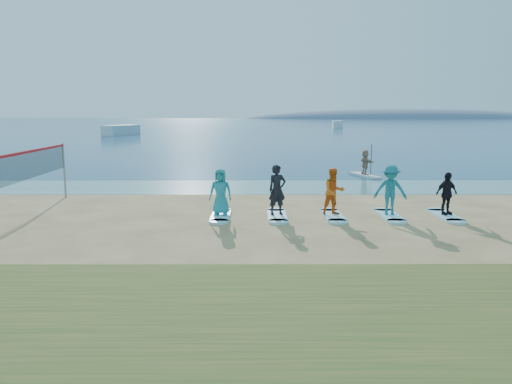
{
  "coord_description": "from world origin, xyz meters",
  "views": [
    {
      "loc": [
        -0.83,
        -15.48,
        3.91
      ],
      "look_at": [
        -0.77,
        2.0,
        1.1
      ],
      "focal_mm": 35.0,
      "sensor_mm": 36.0,
      "label": 1
    }
  ],
  "objects_px": {
    "paddleboard": "(365,175)",
    "surfboard_3": "(389,216)",
    "boat_offshore_b": "(337,128)",
    "surfboard_1": "(277,216)",
    "student_1": "(277,190)",
    "boat_offshore_a": "(121,135)",
    "surfboard_4": "(445,216)",
    "surfboard_0": "(221,216)",
    "student_0": "(221,192)",
    "student_2": "(334,192)",
    "student_4": "(447,193)",
    "paddleboarder": "(365,162)",
    "student_3": "(390,190)",
    "volleyball_net": "(22,167)",
    "surfboard_2": "(333,216)"
  },
  "relations": [
    {
      "from": "paddleboard",
      "to": "surfboard_2",
      "type": "distance_m",
      "value": 12.59
    },
    {
      "from": "volleyball_net",
      "to": "surfboard_0",
      "type": "height_order",
      "value": "volleyball_net"
    },
    {
      "from": "student_2",
      "to": "boat_offshore_b",
      "type": "bearing_deg",
      "value": 65.9
    },
    {
      "from": "boat_offshore_a",
      "to": "surfboard_3",
      "type": "bearing_deg",
      "value": -47.2
    },
    {
      "from": "surfboard_1",
      "to": "surfboard_2",
      "type": "xyz_separation_m",
      "value": [
        2.12,
        0.0,
        0.0
      ]
    },
    {
      "from": "surfboard_0",
      "to": "student_2",
      "type": "height_order",
      "value": "student_2"
    },
    {
      "from": "paddleboarder",
      "to": "student_0",
      "type": "xyz_separation_m",
      "value": [
        -8.07,
        -11.99,
        0.09
      ]
    },
    {
      "from": "boat_offshore_a",
      "to": "student_0",
      "type": "xyz_separation_m",
      "value": [
        21.49,
        -67.4,
        0.96
      ]
    },
    {
      "from": "volleyball_net",
      "to": "surfboard_4",
      "type": "distance_m",
      "value": 15.88
    },
    {
      "from": "surfboard_0",
      "to": "student_1",
      "type": "distance_m",
      "value": 2.34
    },
    {
      "from": "boat_offshore_a",
      "to": "surfboard_4",
      "type": "height_order",
      "value": "boat_offshore_a"
    },
    {
      "from": "boat_offshore_a",
      "to": "surfboard_4",
      "type": "bearing_deg",
      "value": -45.68
    },
    {
      "from": "volleyball_net",
      "to": "paddleboard",
      "type": "distance_m",
      "value": 19.66
    },
    {
      "from": "surfboard_4",
      "to": "student_4",
      "type": "relative_size",
      "value": 1.37
    },
    {
      "from": "boat_offshore_a",
      "to": "boat_offshore_b",
      "type": "distance_m",
      "value": 60.25
    },
    {
      "from": "student_1",
      "to": "student_4",
      "type": "height_order",
      "value": "student_1"
    },
    {
      "from": "surfboard_1",
      "to": "student_2",
      "type": "bearing_deg",
      "value": 0.0
    },
    {
      "from": "paddleboarder",
      "to": "surfboard_1",
      "type": "bearing_deg",
      "value": 137.72
    },
    {
      "from": "surfboard_1",
      "to": "surfboard_3",
      "type": "height_order",
      "value": "same"
    },
    {
      "from": "student_1",
      "to": "surfboard_2",
      "type": "relative_size",
      "value": 0.86
    },
    {
      "from": "paddleboard",
      "to": "surfboard_3",
      "type": "bearing_deg",
      "value": -113.87
    },
    {
      "from": "student_4",
      "to": "paddleboard",
      "type": "bearing_deg",
      "value": 71.41
    },
    {
      "from": "student_1",
      "to": "surfboard_4",
      "type": "xyz_separation_m",
      "value": [
        6.36,
        0.0,
        -0.99
      ]
    },
    {
      "from": "surfboard_0",
      "to": "student_4",
      "type": "relative_size",
      "value": 1.37
    },
    {
      "from": "student_4",
      "to": "surfboard_3",
      "type": "bearing_deg",
      "value": 159.46
    },
    {
      "from": "surfboard_1",
      "to": "student_1",
      "type": "relative_size",
      "value": 1.17
    },
    {
      "from": "volleyball_net",
      "to": "student_4",
      "type": "bearing_deg",
      "value": 0.49
    },
    {
      "from": "student_4",
      "to": "surfboard_1",
      "type": "bearing_deg",
      "value": 159.46
    },
    {
      "from": "boat_offshore_b",
      "to": "surfboard_3",
      "type": "distance_m",
      "value": 109.96
    },
    {
      "from": "surfboard_0",
      "to": "surfboard_4",
      "type": "height_order",
      "value": "same"
    },
    {
      "from": "student_3",
      "to": "boat_offshore_b",
      "type": "bearing_deg",
      "value": 93.37
    },
    {
      "from": "paddleboarder",
      "to": "student_4",
      "type": "relative_size",
      "value": 0.94
    },
    {
      "from": "student_2",
      "to": "surfboard_3",
      "type": "height_order",
      "value": "student_2"
    },
    {
      "from": "boat_offshore_a",
      "to": "surfboard_4",
      "type": "relative_size",
      "value": 3.65
    },
    {
      "from": "paddleboard",
      "to": "surfboard_4",
      "type": "relative_size",
      "value": 1.36
    },
    {
      "from": "student_3",
      "to": "surfboard_3",
      "type": "bearing_deg",
      "value": 0.0
    },
    {
      "from": "student_0",
      "to": "surfboard_1",
      "type": "relative_size",
      "value": 0.79
    },
    {
      "from": "student_2",
      "to": "student_3",
      "type": "relative_size",
      "value": 0.94
    },
    {
      "from": "paddleboarder",
      "to": "student_2",
      "type": "relative_size",
      "value": 0.86
    },
    {
      "from": "volleyball_net",
      "to": "surfboard_4",
      "type": "xyz_separation_m",
      "value": [
        15.77,
        0.13,
        -1.86
      ]
    },
    {
      "from": "volleyball_net",
      "to": "paddleboarder",
      "type": "height_order",
      "value": "volleyball_net"
    },
    {
      "from": "student_0",
      "to": "student_4",
      "type": "height_order",
      "value": "student_0"
    },
    {
      "from": "student_2",
      "to": "surfboard_3",
      "type": "xyz_separation_m",
      "value": [
        2.12,
        0.0,
        -0.92
      ]
    },
    {
      "from": "volleyball_net",
      "to": "surfboard_4",
      "type": "relative_size",
      "value": 4.13
    },
    {
      "from": "paddleboard",
      "to": "student_1",
      "type": "bearing_deg",
      "value": -132.15
    },
    {
      "from": "surfboard_0",
      "to": "surfboard_1",
      "type": "relative_size",
      "value": 1.0
    },
    {
      "from": "boat_offshore_b",
      "to": "surfboard_1",
      "type": "relative_size",
      "value": 3.01
    },
    {
      "from": "paddleboard",
      "to": "student_3",
      "type": "distance_m",
      "value": 12.15
    },
    {
      "from": "student_1",
      "to": "surfboard_3",
      "type": "relative_size",
      "value": 0.86
    },
    {
      "from": "student_3",
      "to": "surfboard_4",
      "type": "distance_m",
      "value": 2.34
    }
  ]
}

